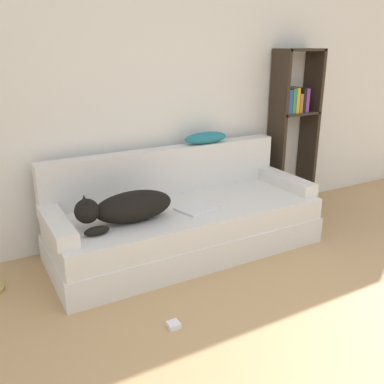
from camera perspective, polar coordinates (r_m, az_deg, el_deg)
The scene contains 10 objects.
wall_back at distance 3.87m, azimuth -3.07°, elevation 14.43°, with size 7.93×0.06×2.70m.
couch at distance 3.60m, azimuth -0.74°, elevation -4.90°, with size 2.24×0.89×0.40m.
couch_backrest at distance 3.77m, azimuth -3.47°, elevation 2.83°, with size 2.20×0.15×0.41m.
couch_arm_left at distance 3.18m, azimuth -17.61°, elevation -4.23°, with size 0.15×0.70×0.11m.
couch_arm_right at distance 4.08m, azimuth 12.33°, elevation 1.46°, with size 0.15×0.70×0.11m.
dog at distance 3.20m, azimuth -8.71°, elevation -2.04°, with size 0.74×0.28×0.25m.
laptop at distance 3.46m, azimuth 0.66°, elevation -2.13°, with size 0.36×0.30×0.02m.
throw_pillow at distance 3.89m, azimuth 1.83°, elevation 7.24°, with size 0.43×0.15×0.10m.
bookshelf at distance 4.51m, azimuth 13.41°, elevation 9.45°, with size 0.47×0.26×1.62m.
power_adapter at distance 2.79m, azimuth -2.48°, elevation -17.29°, with size 0.08×0.08×0.03m.
Camera 1 is at (-1.70, -0.53, 1.68)m, focal length 40.00 mm.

